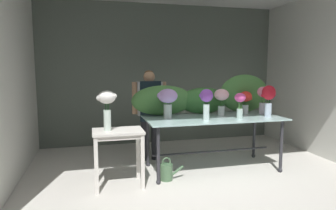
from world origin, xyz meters
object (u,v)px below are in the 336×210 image
side_table_white (118,139)px  vase_violet_roses (206,100)px  vase_crimson_peonies (269,97)px  vase_white_roses_tall (107,104)px  vase_blush_snapdragons (221,98)px  vase_lilac_hydrangea (167,99)px  display_table_glass (213,124)px  vase_fuchsia_dahlias (240,103)px  vase_rosy_lilies (263,98)px  watering_can (167,172)px  vase_scarlet_carnations (246,99)px  florist (149,105)px

side_table_white → vase_violet_roses: 1.41m
vase_crimson_peonies → vase_white_roses_tall: size_ratio=0.93×
side_table_white → vase_blush_snapdragons: bearing=14.6°
side_table_white → vase_white_roses_tall: 0.51m
vase_lilac_hydrangea → display_table_glass: bearing=-5.4°
display_table_glass → vase_fuchsia_dahlias: vase_fuchsia_dahlias is taller
vase_blush_snapdragons → vase_white_roses_tall: size_ratio=0.80×
display_table_glass → vase_crimson_peonies: vase_crimson_peonies is taller
vase_rosy_lilies → watering_can: (-1.78, -0.39, -1.00)m
vase_lilac_hydrangea → vase_rosy_lilies: (1.68, 0.03, -0.02)m
display_table_glass → vase_crimson_peonies: size_ratio=4.30×
watering_can → display_table_glass: bearing=18.8°
vase_violet_roses → vase_blush_snapdragons: vase_violet_roses is taller
vase_lilac_hydrangea → watering_can: (-0.10, -0.35, -1.03)m
vase_fuchsia_dahlias → watering_can: (-1.17, -0.05, -0.97)m
vase_rosy_lilies → vase_blush_snapdragons: size_ratio=1.06×
vase_rosy_lilies → vase_fuchsia_dahlias: size_ratio=1.17×
display_table_glass → vase_rosy_lilies: bearing=6.2°
display_table_glass → vase_blush_snapdragons: size_ratio=4.98×
vase_rosy_lilies → vase_violet_roses: bearing=-164.6°
vase_blush_snapdragons → vase_white_roses_tall: 1.91m
vase_fuchsia_dahlias → vase_crimson_peonies: 0.53m
vase_white_roses_tall → vase_scarlet_carnations: bearing=12.5°
florist → watering_can: 1.33m
vase_fuchsia_dahlias → vase_white_roses_tall: (-2.01, -0.09, 0.05)m
florist → vase_blush_snapdragons: size_ratio=3.65×
vase_rosy_lilies → vase_scarlet_carnations: size_ratio=1.21×
watering_can → side_table_white: bearing=-177.3°
side_table_white → vase_crimson_peonies: (2.39, 0.13, 0.50)m
vase_scarlet_carnations → vase_fuchsia_dahlias: (-0.33, -0.43, 0.01)m
vase_scarlet_carnations → vase_violet_roses: bearing=-154.8°
vase_scarlet_carnations → vase_white_roses_tall: 2.39m
side_table_white → vase_scarlet_carnations: size_ratio=2.06×
vase_scarlet_carnations → vase_blush_snapdragons: vase_blush_snapdragons is taller
watering_can → vase_white_roses_tall: bearing=-177.6°
vase_rosy_lilies → watering_can: vase_rosy_lilies is taller
vase_lilac_hydrangea → vase_violet_roses: bearing=-28.2°
display_table_glass → side_table_white: (-1.53, -0.32, -0.08)m
vase_white_roses_tall → vase_lilac_hydrangea: bearing=22.4°
florist → vase_rosy_lilies: florist is taller
vase_violet_roses → vase_scarlet_carnations: size_ratio=1.22×
vase_violet_roses → watering_can: (-0.63, -0.07, -1.02)m
vase_crimson_peonies → watering_can: 1.99m
vase_lilac_hydrangea → vase_blush_snapdragons: (0.93, 0.06, -0.01)m
vase_fuchsia_dahlias → watering_can: vase_fuchsia_dahlias is taller
florist → vase_scarlet_carnations: (1.56, -0.54, 0.12)m
display_table_glass → vase_lilac_hydrangea: (-0.73, 0.07, 0.41)m
florist → watering_can: bearing=-86.9°
vase_violet_roses → vase_scarlet_carnations: 0.97m
side_table_white → vase_fuchsia_dahlias: 1.92m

